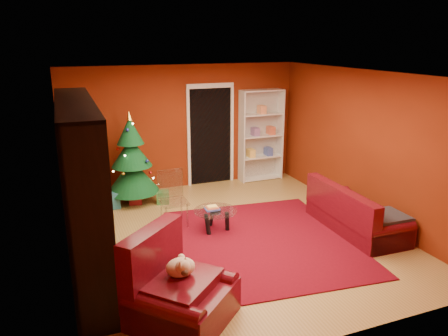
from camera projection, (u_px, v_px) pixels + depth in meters
name	position (u px, v px, depth m)	size (l,w,h in m)	color
floor	(233.00, 237.00, 7.15)	(5.00, 5.50, 0.05)	olive
ceiling	(234.00, 72.00, 6.39)	(5.00, 5.50, 0.05)	silver
wall_back	(183.00, 127.00, 9.25)	(5.00, 0.05, 2.60)	maroon
wall_left	(61.00, 178.00, 5.89)	(0.05, 5.50, 2.60)	maroon
wall_right	(366.00, 145.00, 7.66)	(0.05, 5.50, 2.60)	maroon
doorway	(211.00, 137.00, 9.49)	(1.06, 0.60, 2.16)	black
rug	(263.00, 241.00, 6.94)	(2.71, 3.17, 0.02)	#600513
media_unit	(83.00, 190.00, 5.77)	(0.47, 3.08, 2.36)	black
christmas_tree	(132.00, 159.00, 8.38)	(1.02, 1.02, 1.81)	#0A411C
gift_box_teal	(111.00, 200.00, 8.30)	(0.31, 0.31, 0.31)	#246D7F
gift_box_green	(163.00, 197.00, 8.54)	(0.24, 0.24, 0.24)	#2D7030
gift_box_red	(135.00, 198.00, 8.52)	(0.24, 0.24, 0.24)	maroon
white_bookshelf	(261.00, 136.00, 9.76)	(0.97, 0.35, 2.09)	white
armchair	(182.00, 287.00, 4.89)	(1.10, 1.10, 0.86)	#460811
dog	(180.00, 267.00, 4.89)	(0.40, 0.30, 0.28)	beige
sofa	(357.00, 208.00, 7.26)	(1.84, 0.83, 0.79)	#460811
coffee_table	(215.00, 220.00, 7.28)	(0.72, 0.72, 0.45)	gray
acrylic_chair	(174.00, 202.00, 7.41)	(0.44, 0.48, 0.87)	#66605B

